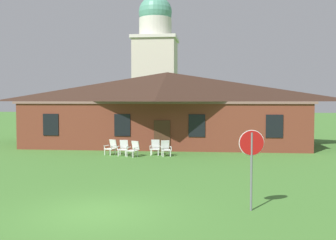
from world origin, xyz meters
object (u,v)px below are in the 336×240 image
Objects in this scene: stop_sign at (252,153)px; lawn_chair_middle at (155,147)px; lawn_chair_right_end at (166,148)px; lawn_chair_near_door at (123,147)px; lawn_chair_by_porch at (111,147)px; lawn_chair_left_end at (134,149)px.

stop_sign is 2.64× the size of lawn_chair_middle.
lawn_chair_right_end is (-4.02, 11.74, -1.30)m from stop_sign.
lawn_chair_right_end is (2.66, 0.03, 0.00)m from lawn_chair_near_door.
lawn_chair_near_door and lawn_chair_middle have the same top height.
lawn_chair_near_door is (-6.68, 11.70, -1.30)m from stop_sign.
lawn_chair_near_door is at bearing 119.70° from stop_sign.
lawn_chair_by_porch is 0.86m from lawn_chair_near_door.
lawn_chair_middle and lawn_chair_right_end have the same top height.
lawn_chair_left_end is 1.98m from lawn_chair_right_end.
stop_sign is 2.64× the size of lawn_chair_near_door.
lawn_chair_by_porch is 1.00× the size of lawn_chair_middle.
lawn_chair_by_porch is at bearing 176.78° from lawn_chair_right_end.
stop_sign is 13.54m from lawn_chair_near_door.
lawn_chair_by_porch is at bearing 155.49° from lawn_chair_left_end.
lawn_chair_near_door and lawn_chair_left_end have the same top height.
lawn_chair_near_door is at bearing -15.60° from lawn_chair_by_porch.
lawn_chair_left_end is 1.50m from lawn_chair_middle.
lawn_chair_left_end is at bearing 117.86° from stop_sign.
stop_sign is 12.75m from lawn_chair_left_end.
lawn_chair_middle is at bearing 37.04° from lawn_chair_left_end.
lawn_chair_by_porch is (-7.50, 11.93, -1.30)m from stop_sign.
lawn_chair_left_end is at bearing -142.96° from lawn_chair_middle.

